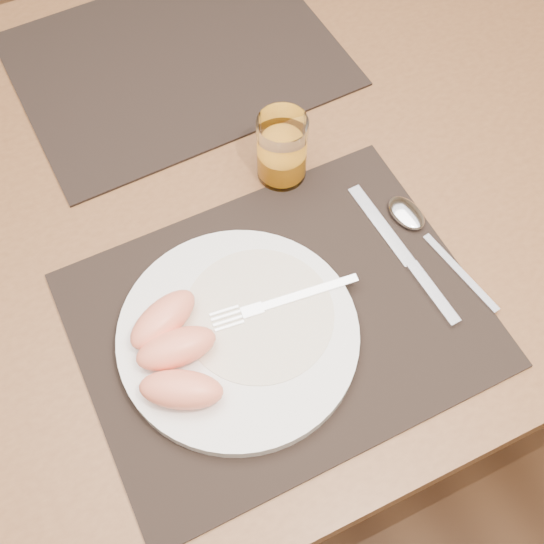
{
  "coord_description": "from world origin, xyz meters",
  "views": [
    {
      "loc": [
        -0.17,
        -0.52,
        1.46
      ],
      "look_at": [
        -0.0,
        -0.17,
        0.77
      ],
      "focal_mm": 45.0,
      "sensor_mm": 36.0,
      "label": 1
    }
  ],
  "objects_px": {
    "table": "(224,213)",
    "placemat_near": "(280,319)",
    "fork": "(273,304)",
    "knife": "(411,264)",
    "juice_glass": "(282,151)",
    "plate": "(238,335)",
    "placemat_far": "(176,60)",
    "spoon": "(414,222)"
  },
  "relations": [
    {
      "from": "table",
      "to": "placemat_near",
      "type": "relative_size",
      "value": 3.11
    },
    {
      "from": "fork",
      "to": "placemat_near",
      "type": "bearing_deg",
      "value": -73.39
    },
    {
      "from": "knife",
      "to": "juice_glass",
      "type": "bearing_deg",
      "value": 112.2
    },
    {
      "from": "table",
      "to": "placemat_near",
      "type": "height_order",
      "value": "placemat_near"
    },
    {
      "from": "table",
      "to": "plate",
      "type": "distance_m",
      "value": 0.25
    },
    {
      "from": "table",
      "to": "placemat_near",
      "type": "distance_m",
      "value": 0.24
    },
    {
      "from": "table",
      "to": "placemat_far",
      "type": "relative_size",
      "value": 3.11
    },
    {
      "from": "spoon",
      "to": "plate",
      "type": "bearing_deg",
      "value": -169.59
    },
    {
      "from": "juice_glass",
      "to": "placemat_near",
      "type": "bearing_deg",
      "value": -116.42
    },
    {
      "from": "placemat_near",
      "to": "fork",
      "type": "bearing_deg",
      "value": 106.61
    },
    {
      "from": "knife",
      "to": "spoon",
      "type": "bearing_deg",
      "value": 55.19
    },
    {
      "from": "table",
      "to": "placemat_far",
      "type": "distance_m",
      "value": 0.24
    },
    {
      "from": "placemat_near",
      "to": "fork",
      "type": "xyz_separation_m",
      "value": [
        -0.0,
        0.01,
        0.02
      ]
    },
    {
      "from": "fork",
      "to": "knife",
      "type": "height_order",
      "value": "fork"
    },
    {
      "from": "plate",
      "to": "juice_glass",
      "type": "xyz_separation_m",
      "value": [
        0.15,
        0.19,
        0.03
      ]
    },
    {
      "from": "knife",
      "to": "juice_glass",
      "type": "height_order",
      "value": "juice_glass"
    },
    {
      "from": "placemat_far",
      "to": "knife",
      "type": "distance_m",
      "value": 0.46
    },
    {
      "from": "placemat_near",
      "to": "placemat_far",
      "type": "height_order",
      "value": "same"
    },
    {
      "from": "plate",
      "to": "juice_glass",
      "type": "height_order",
      "value": "juice_glass"
    },
    {
      "from": "juice_glass",
      "to": "fork",
      "type": "bearing_deg",
      "value": -118.8
    },
    {
      "from": "placemat_far",
      "to": "juice_glass",
      "type": "bearing_deg",
      "value": -79.33
    },
    {
      "from": "spoon",
      "to": "placemat_near",
      "type": "bearing_deg",
      "value": -167.56
    },
    {
      "from": "knife",
      "to": "spoon",
      "type": "xyz_separation_m",
      "value": [
        0.03,
        0.05,
        0.0
      ]
    },
    {
      "from": "table",
      "to": "knife",
      "type": "height_order",
      "value": "knife"
    },
    {
      "from": "table",
      "to": "juice_glass",
      "type": "bearing_deg",
      "value": -23.23
    },
    {
      "from": "knife",
      "to": "table",
      "type": "bearing_deg",
      "value": 124.28
    },
    {
      "from": "fork",
      "to": "knife",
      "type": "distance_m",
      "value": 0.18
    },
    {
      "from": "plate",
      "to": "fork",
      "type": "relative_size",
      "value": 1.54
    },
    {
      "from": "juice_glass",
      "to": "spoon",
      "type": "bearing_deg",
      "value": -51.81
    },
    {
      "from": "placemat_near",
      "to": "juice_glass",
      "type": "bearing_deg",
      "value": 63.58
    },
    {
      "from": "fork",
      "to": "spoon",
      "type": "xyz_separation_m",
      "value": [
        0.21,
        0.03,
        -0.01
      ]
    },
    {
      "from": "plate",
      "to": "juice_glass",
      "type": "distance_m",
      "value": 0.24
    },
    {
      "from": "placemat_near",
      "to": "plate",
      "type": "relative_size",
      "value": 1.67
    },
    {
      "from": "table",
      "to": "plate",
      "type": "relative_size",
      "value": 5.19
    },
    {
      "from": "placemat_far",
      "to": "juice_glass",
      "type": "height_order",
      "value": "juice_glass"
    },
    {
      "from": "fork",
      "to": "spoon",
      "type": "distance_m",
      "value": 0.21
    },
    {
      "from": "table",
      "to": "spoon",
      "type": "bearing_deg",
      "value": -43.12
    },
    {
      "from": "table",
      "to": "fork",
      "type": "bearing_deg",
      "value": -96.27
    },
    {
      "from": "table",
      "to": "juice_glass",
      "type": "relative_size",
      "value": 14.7
    },
    {
      "from": "table",
      "to": "juice_glass",
      "type": "xyz_separation_m",
      "value": [
        0.07,
        -0.03,
        0.13
      ]
    },
    {
      "from": "placemat_far",
      "to": "knife",
      "type": "xyz_separation_m",
      "value": [
        0.13,
        -0.44,
        0.0
      ]
    },
    {
      "from": "table",
      "to": "placemat_far",
      "type": "bearing_deg",
      "value": 83.09
    }
  ]
}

